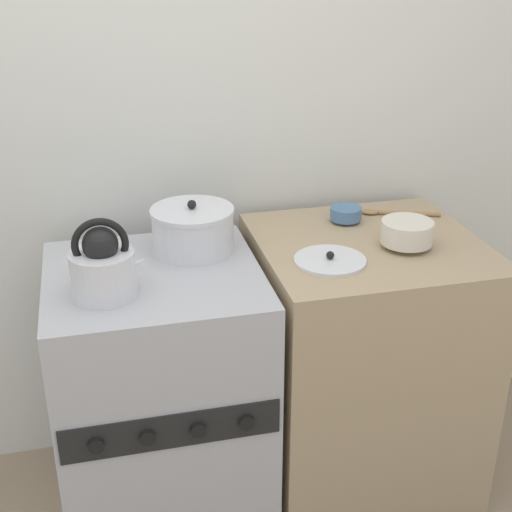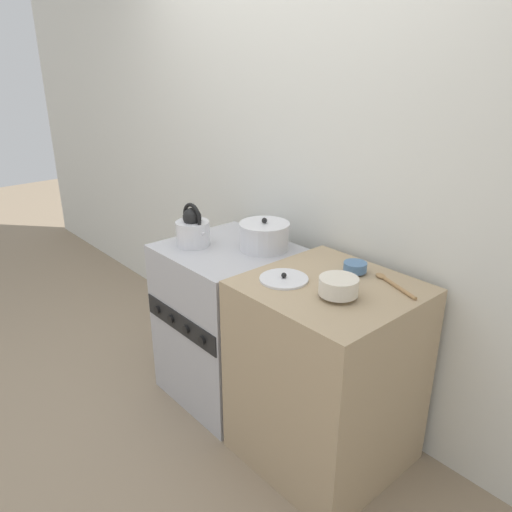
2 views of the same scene
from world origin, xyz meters
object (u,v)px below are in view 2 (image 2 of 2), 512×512
Objects in this scene: enamel_bowl at (339,286)px; cooking_pot at (264,236)px; stove at (228,322)px; small_ceramic_bowl at (355,267)px; loose_pot_lid at (284,279)px; kettle at (193,229)px.

cooking_pot is at bearing 164.76° from enamel_bowl.
stove is 5.50× the size of enamel_bowl.
enamel_bowl is at bearing -66.15° from small_ceramic_bowl.
cooking_pot reaches higher than stove.
small_ceramic_bowl is at bearing 61.89° from loose_pot_lid.
kettle is at bearing -175.53° from enamel_bowl.
small_ceramic_bowl is at bearing 7.60° from cooking_pot.
enamel_bowl reaches higher than small_ceramic_bowl.
loose_pot_lid is (0.52, -0.09, 0.47)m from stove.
kettle reaches higher than cooking_pot.
loose_pot_lid is (0.66, 0.02, -0.06)m from kettle.
kettle reaches higher than stove.
kettle is 0.38m from cooking_pot.
cooking_pot is at bearing 43.68° from stove.
small_ceramic_bowl is at bearing 113.85° from enamel_bowl.
small_ceramic_bowl is (-0.11, 0.24, -0.02)m from enamel_bowl.
kettle reaches higher than loose_pot_lid.
enamel_bowl is at bearing 4.47° from kettle.
small_ceramic_bowl reaches higher than loose_pot_lid.
kettle is 2.18× the size of small_ceramic_bowl.
stove is at bearing 37.97° from kettle.
loose_pot_lid is at bearing -169.69° from enamel_bowl.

